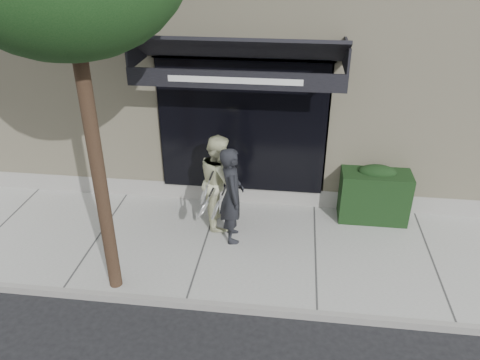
# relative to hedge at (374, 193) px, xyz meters

# --- Properties ---
(ground) EXTENTS (80.00, 80.00, 0.00)m
(ground) POSITION_rel_hedge_xyz_m (-1.10, -1.25, -0.66)
(ground) COLOR black
(ground) RESTS_ON ground
(sidewalk) EXTENTS (20.00, 3.00, 0.12)m
(sidewalk) POSITION_rel_hedge_xyz_m (-1.10, -1.25, -0.60)
(sidewalk) COLOR gray
(sidewalk) RESTS_ON ground
(curb) EXTENTS (20.00, 0.10, 0.14)m
(curb) POSITION_rel_hedge_xyz_m (-1.10, -2.80, -0.59)
(curb) COLOR gray
(curb) RESTS_ON ground
(building_facade) EXTENTS (14.30, 8.04, 5.64)m
(building_facade) POSITION_rel_hedge_xyz_m (-1.11, 3.71, 2.08)
(building_facade) COLOR beige
(building_facade) RESTS_ON ground
(hedge) EXTENTS (1.30, 0.70, 1.14)m
(hedge) POSITION_rel_hedge_xyz_m (0.00, 0.00, 0.00)
(hedge) COLOR black
(hedge) RESTS_ON sidewalk
(pedestrian_front) EXTENTS (0.86, 0.87, 1.81)m
(pedestrian_front) POSITION_rel_hedge_xyz_m (-2.63, -1.04, 0.36)
(pedestrian_front) COLOR black
(pedestrian_front) RESTS_ON sidewalk
(pedestrian_back) EXTENTS (0.91, 1.04, 1.82)m
(pedestrian_back) POSITION_rel_hedge_xyz_m (-2.93, -0.56, 0.37)
(pedestrian_back) COLOR beige
(pedestrian_back) RESTS_ON sidewalk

